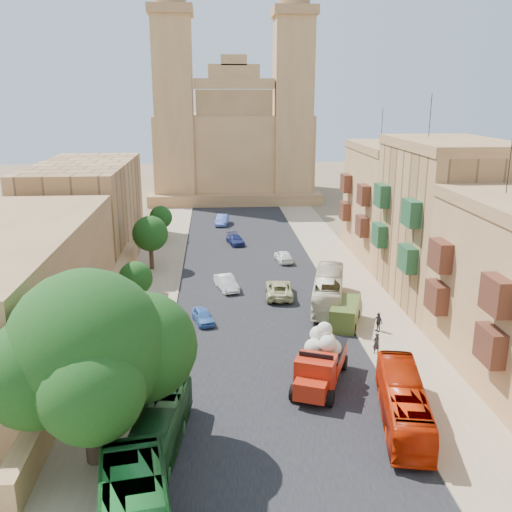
{
  "coord_description": "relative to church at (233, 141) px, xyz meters",
  "views": [
    {
      "loc": [
        -3.5,
        -20.75,
        17.34
      ],
      "look_at": [
        0.0,
        26.0,
        4.0
      ],
      "focal_mm": 40.0,
      "sensor_mm": 36.0,
      "label": 1
    }
  ],
  "objects": [
    {
      "name": "bus_green_north",
      "position": [
        -6.5,
        -74.2,
        -8.31
      ],
      "size": [
        3.1,
        8.82,
        2.4
      ],
      "primitive_type": "imported",
      "rotation": [
        0.0,
        0.0,
        -0.13
      ],
      "color": "#1A4A1F",
      "rests_on": "ground"
    },
    {
      "name": "bus_cream_east",
      "position": [
        6.03,
        -54.32,
        -8.14
      ],
      "size": [
        4.54,
        10.13,
        2.75
      ],
      "primitive_type": "imported",
      "rotation": [
        0.0,
        0.0,
        2.91
      ],
      "color": "beige",
      "rests_on": "ground"
    },
    {
      "name": "car_cream",
      "position": [
        2.11,
        -51.88,
        -8.82
      ],
      "size": [
        2.69,
        5.18,
        1.4
      ],
      "primitive_type": "imported",
      "rotation": [
        0.0,
        0.0,
        3.07
      ],
      "color": "#C6C387",
      "rests_on": "ground"
    },
    {
      "name": "sidewalk_east",
      "position": [
        9.5,
        -48.61,
        -9.51
      ],
      "size": [
        5.0,
        140.0,
        0.01
      ],
      "primitive_type": "cube",
      "color": "tan",
      "rests_on": "ground"
    },
    {
      "name": "west_building_mid",
      "position": [
        -18.0,
        -34.61,
        -4.52
      ],
      "size": [
        10.0,
        22.0,
        10.0
      ],
      "primitive_type": "cube",
      "color": "tan",
      "rests_on": "ground"
    },
    {
      "name": "pedestrian_c",
      "position": [
        8.71,
        -60.12,
        -8.76
      ],
      "size": [
        0.7,
        0.95,
        1.5
      ],
      "primitive_type": "imported",
      "rotation": [
        0.0,
        0.0,
        5.13
      ],
      "color": "#2B2A31",
      "rests_on": "ground"
    },
    {
      "name": "west_building_low",
      "position": [
        -18.0,
        -60.61,
        -5.32
      ],
      "size": [
        10.0,
        28.0,
        8.4
      ],
      "primitive_type": "cube",
      "color": "#986E42",
      "rests_on": "ground"
    },
    {
      "name": "red_truck",
      "position": [
        2.83,
        -67.87,
        -7.87
      ],
      "size": [
        4.53,
        6.74,
        3.73
      ],
      "color": "#B5230D",
      "rests_on": "ground"
    },
    {
      "name": "olive_pickup",
      "position": [
        6.5,
        -58.61,
        -8.63
      ],
      "size": [
        3.27,
        4.78,
        1.82
      ],
      "color": "#455921",
      "rests_on": "ground"
    },
    {
      "name": "kerb_east",
      "position": [
        7.0,
        -48.61,
        -9.46
      ],
      "size": [
        0.25,
        140.0,
        0.12
      ],
      "primitive_type": "cube",
      "color": "tan",
      "rests_on": "ground"
    },
    {
      "name": "pedestrian_a",
      "position": [
        7.5,
        -63.87,
        -8.76
      ],
      "size": [
        0.64,
        0.52,
        1.51
      ],
      "primitive_type": "imported",
      "rotation": [
        0.0,
        0.0,
        3.47
      ],
      "color": "black",
      "rests_on": "ground"
    },
    {
      "name": "road_surface",
      "position": [
        0.0,
        -48.61,
        -9.51
      ],
      "size": [
        14.0,
        140.0,
        0.01
      ],
      "primitive_type": "cube",
      "color": "black",
      "rests_on": "ground"
    },
    {
      "name": "townhouse_c",
      "position": [
        15.95,
        -53.61,
        -2.61
      ],
      "size": [
        9.0,
        14.0,
        17.4
      ],
      "color": "tan",
      "rests_on": "ground"
    },
    {
      "name": "street_tree_a",
      "position": [
        -10.0,
        -66.61,
        -6.4
      ],
      "size": [
        3.03,
        3.03,
        4.66
      ],
      "color": "#36271B",
      "rests_on": "ground"
    },
    {
      "name": "car_white_b",
      "position": [
        3.81,
        -41.04,
        -8.9
      ],
      "size": [
        1.91,
        3.78,
        1.24
      ],
      "primitive_type": "imported",
      "rotation": [
        0.0,
        0.0,
        3.27
      ],
      "color": "white",
      "rests_on": "ground"
    },
    {
      "name": "ficus_tree",
      "position": [
        -9.41,
        -74.61,
        -3.76
      ],
      "size": [
        9.74,
        8.96,
        9.74
      ],
      "color": "#36271B",
      "rests_on": "ground"
    },
    {
      "name": "bus_red_east",
      "position": [
        6.5,
        -72.55,
        -8.26
      ],
      "size": [
        3.82,
        9.28,
        2.52
      ],
      "primitive_type": "imported",
      "rotation": [
        0.0,
        0.0,
        2.95
      ],
      "color": "red",
      "rests_on": "ground"
    },
    {
      "name": "sidewalk_west",
      "position": [
        -9.5,
        -48.61,
        -9.51
      ],
      "size": [
        5.0,
        140.0,
        0.01
      ],
      "primitive_type": "cube",
      "color": "tan",
      "rests_on": "ground"
    },
    {
      "name": "car_blue_a",
      "position": [
        -4.54,
        -57.41,
        -8.97
      ],
      "size": [
        2.06,
        3.42,
        1.09
      ],
      "primitive_type": "imported",
      "rotation": [
        0.0,
        0.0,
        0.26
      ],
      "color": "#4274BE",
      "rests_on": "ground"
    },
    {
      "name": "west_wall",
      "position": [
        -12.5,
        -58.61,
        -8.62
      ],
      "size": [
        1.0,
        40.0,
        1.8
      ],
      "primitive_type": "cube",
      "color": "#AC7E4D",
      "rests_on": "ground"
    },
    {
      "name": "street_tree_c",
      "position": [
        -10.0,
        -42.61,
        -5.79
      ],
      "size": [
        3.61,
        3.61,
        5.55
      ],
      "color": "#36271B",
      "rests_on": "ground"
    },
    {
      "name": "car_dkblue",
      "position": [
        -1.03,
        -33.23,
        -8.94
      ],
      "size": [
        2.39,
        4.19,
        1.15
      ],
      "primitive_type": "imported",
      "rotation": [
        0.0,
        0.0,
        0.21
      ],
      "color": "navy",
      "rests_on": "ground"
    },
    {
      "name": "street_tree_d",
      "position": [
        -10.0,
        -30.61,
        -6.66
      ],
      "size": [
        2.78,
        2.78,
        4.27
      ],
      "color": "#36271B",
      "rests_on": "ground"
    },
    {
      "name": "street_tree_b",
      "position": [
        -10.0,
        -54.61,
        -6.65
      ],
      "size": [
        2.79,
        2.79,
        4.29
      ],
      "color": "#36271B",
      "rests_on": "ground"
    },
    {
      "name": "car_blue_b",
      "position": [
        -2.43,
        -22.6,
        -8.82
      ],
      "size": [
        2.09,
        4.37,
        1.38
      ],
      "primitive_type": "imported",
      "rotation": [
        0.0,
        0.0,
        -0.15
      ],
      "color": "#5171D2",
      "rests_on": "ground"
    },
    {
      "name": "ground",
      "position": [
        0.0,
        -78.61,
        -9.52
      ],
      "size": [
        260.0,
        260.0,
        0.0
      ],
      "primitive_type": "plane",
      "color": "brown"
    },
    {
      "name": "townhouse_d",
      "position": [
        15.95,
        -39.61,
        -3.36
      ],
      "size": [
        9.0,
        14.0,
        15.9
      ],
      "color": "#AC7E4D",
      "rests_on": "ground"
    },
    {
      "name": "car_white_a",
      "position": [
        -2.5,
        -49.62,
        -8.86
      ],
      "size": [
        2.37,
        4.18,
        1.3
      ],
      "primitive_type": "imported",
      "rotation": [
        0.0,
        0.0,
        0.27
      ],
      "color": "white",
      "rests_on": "ground"
    },
    {
      "name": "kerb_west",
      "position": [
        -7.0,
        -48.61,
        -9.46
      ],
      "size": [
        0.25,
        140.0,
        0.12
      ],
      "primitive_type": "cube",
      "color": "tan",
      "rests_on": "ground"
    },
    {
      "name": "church",
      "position": [
        0.0,
        0.0,
        0.0
      ],
      "size": [
        28.0,
        22.5,
        36.3
      ],
      "color": "#AC7E4D",
      "rests_on": "ground"
    }
  ]
}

